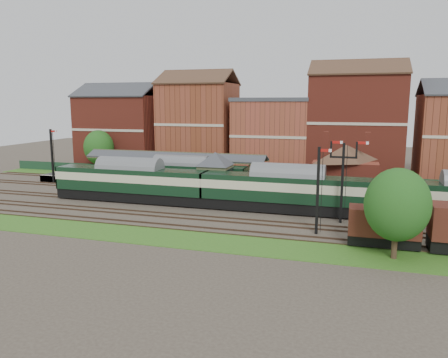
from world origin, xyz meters
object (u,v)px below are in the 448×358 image
(signal_box, at_px, (215,175))
(platform_railcar, at_px, (182,175))
(semaphore_bracket, at_px, (343,177))
(dmu_train, at_px, (288,190))
(goods_van_a, at_px, (384,224))

(signal_box, xyz_separation_m, platform_railcar, (-5.73, 3.25, -0.81))
(semaphore_bracket, distance_m, dmu_train, 6.62)
(signal_box, relative_size, goods_van_a, 1.06)
(dmu_train, relative_size, platform_railcar, 3.23)
(semaphore_bracket, relative_size, goods_van_a, 1.44)
(platform_railcar, bearing_deg, signal_box, -29.56)
(signal_box, distance_m, platform_railcar, 6.64)
(signal_box, distance_m, dmu_train, 9.84)
(signal_box, distance_m, goods_van_a, 22.34)
(platform_railcar, relative_size, goods_van_a, 3.12)
(semaphore_bracket, distance_m, goods_van_a, 7.90)
(signal_box, height_order, semaphore_bracket, semaphore_bracket)
(semaphore_bracket, bearing_deg, platform_railcar, 156.57)
(signal_box, xyz_separation_m, dmu_train, (9.27, -3.25, -0.64))
(signal_box, distance_m, semaphore_bracket, 16.16)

